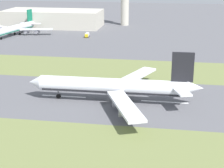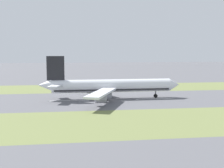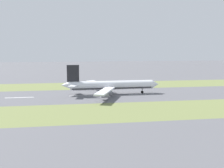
{
  "view_description": "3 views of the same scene",
  "coord_description": "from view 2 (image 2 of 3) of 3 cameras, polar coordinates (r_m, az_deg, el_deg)",
  "views": [
    {
      "loc": [
        -135.94,
        -21.59,
        49.79
      ],
      "look_at": [
        -2.65,
        0.36,
        7.0
      ],
      "focal_mm": 60.0,
      "sensor_mm": 36.0,
      "label": 1
    },
    {
      "loc": [
        141.23,
        -20.67,
        23.3
      ],
      "look_at": [
        -2.65,
        0.36,
        7.0
      ],
      "focal_mm": 50.0,
      "sensor_mm": 36.0,
      "label": 2
    },
    {
      "loc": [
        170.56,
        -26.88,
        31.99
      ],
      "look_at": [
        -2.65,
        0.36,
        7.0
      ],
      "focal_mm": 42.0,
      "sensor_mm": 36.0,
      "label": 3
    }
  ],
  "objects": [
    {
      "name": "grass_median_east",
      "position": [
        101.14,
        3.73,
        -6.93
      ],
      "size": [
        40.0,
        600.0,
        0.01
      ],
      "primitive_type": "cube",
      "color": "olive",
      "rests_on": "ground"
    },
    {
      "name": "grass_median_west",
      "position": [
        188.82,
        -1.97,
        -0.7
      ],
      "size": [
        40.0,
        600.0,
        0.01
      ],
      "primitive_type": "cube",
      "color": "olive",
      "rests_on": "ground"
    },
    {
      "name": "centreline_dash_far",
      "position": [
        148.9,
        7.79,
        -2.66
      ],
      "size": [
        1.2,
        18.0,
        0.01
      ],
      "primitive_type": "cube",
      "color": "silver",
      "rests_on": "ground"
    },
    {
      "name": "airplane_main_jet",
      "position": [
        146.15,
        -0.74,
        -0.39
      ],
      "size": [
        64.13,
        67.04,
        20.2
      ],
      "color": "silver",
      "rests_on": "ground"
    },
    {
      "name": "ground_plane",
      "position": [
        144.62,
        0.01,
        -2.87
      ],
      "size": [
        800.0,
        800.0,
        0.0
      ],
      "primitive_type": "plane",
      "color": "#56565B"
    },
    {
      "name": "centreline_dash_mid",
      "position": [
        143.14,
        -7.8,
        -3.03
      ],
      "size": [
        1.2,
        18.0,
        0.01
      ],
      "primitive_type": "cube",
      "color": "silver",
      "rests_on": "ground"
    }
  ]
}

